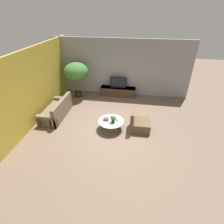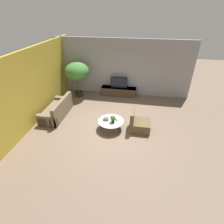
# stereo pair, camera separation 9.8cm
# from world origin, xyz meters

# --- Properties ---
(ground_plane) EXTENTS (24.00, 24.00, 0.00)m
(ground_plane) POSITION_xyz_m (0.00, 0.00, 0.00)
(ground_plane) COLOR brown
(back_wall_stone) EXTENTS (7.40, 0.12, 3.00)m
(back_wall_stone) POSITION_xyz_m (0.00, 3.26, 1.50)
(back_wall_stone) COLOR #939399
(back_wall_stone) RESTS_ON ground
(side_wall_left) EXTENTS (0.12, 7.40, 3.00)m
(side_wall_left) POSITION_xyz_m (-3.26, 0.20, 1.50)
(side_wall_left) COLOR gold
(side_wall_left) RESTS_ON ground
(media_console) EXTENTS (1.94, 0.50, 0.47)m
(media_console) POSITION_xyz_m (-0.07, 2.94, 0.25)
(media_console) COLOR #473323
(media_console) RESTS_ON ground
(television) EXTENTS (0.89, 0.13, 0.60)m
(television) POSITION_xyz_m (-0.07, 2.94, 0.77)
(television) COLOR black
(television) RESTS_ON media_console
(coffee_table) EXTENTS (1.05, 1.05, 0.39)m
(coffee_table) POSITION_xyz_m (0.06, -0.24, 0.27)
(coffee_table) COLOR #756656
(coffee_table) RESTS_ON ground
(couch_by_wall) EXTENTS (0.84, 1.89, 0.84)m
(couch_by_wall) POSITION_xyz_m (-2.54, 0.32, 0.28)
(couch_by_wall) COLOR brown
(couch_by_wall) RESTS_ON ground
(armchair_wicker) EXTENTS (0.80, 0.76, 0.86)m
(armchair_wicker) POSITION_xyz_m (1.18, -0.09, 0.27)
(armchair_wicker) COLOR brown
(armchair_wicker) RESTS_ON ground
(potted_palm_tall) EXTENTS (1.25, 1.25, 1.89)m
(potted_palm_tall) POSITION_xyz_m (-2.23, 2.46, 1.39)
(potted_palm_tall) COLOR black
(potted_palm_tall) RESTS_ON ground
(potted_plant_tabletop) EXTENTS (0.21, 0.21, 0.31)m
(potted_plant_tabletop) POSITION_xyz_m (0.15, -0.32, 0.57)
(potted_plant_tabletop) COLOR black
(potted_plant_tabletop) RESTS_ON coffee_table
(book_stack) EXTENTS (0.25, 0.27, 0.09)m
(book_stack) POSITION_xyz_m (-0.15, -0.20, 0.43)
(book_stack) COLOR gold
(book_stack) RESTS_ON coffee_table
(remote_black) EXTENTS (0.11, 0.16, 0.02)m
(remote_black) POSITION_xyz_m (0.27, -0.16, 0.40)
(remote_black) COLOR black
(remote_black) RESTS_ON coffee_table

